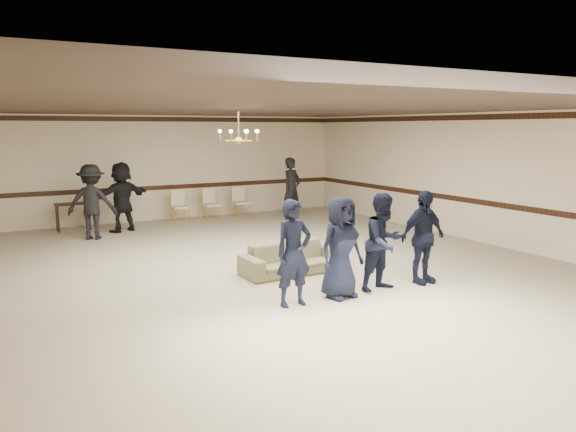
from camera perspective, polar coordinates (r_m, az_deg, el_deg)
name	(u,v)px	position (r m, az deg, el deg)	size (l,w,h in m)	color
room	(260,190)	(10.88, -2.92, 2.65)	(12.01, 14.01, 3.21)	tan
chair_rail	(161,188)	(17.46, -13.03, 2.88)	(12.00, 0.02, 0.14)	black
crown_molding	(158,119)	(17.36, -13.28, 9.72)	(12.00, 0.02, 0.14)	black
chandelier	(238,125)	(11.72, -5.14, 9.33)	(0.94, 0.94, 0.89)	#C28E3E
boy_a	(294,253)	(8.74, 0.59, -3.87)	(0.62, 0.41, 1.71)	black
boy_b	(341,247)	(9.21, 5.48, -3.24)	(0.84, 0.54, 1.71)	black
boy_c	(384,242)	(9.74, 9.86, -2.66)	(0.83, 0.65, 1.71)	black
boy_d	(423,237)	(10.32, 13.77, -2.13)	(1.00, 0.42, 1.71)	black
settee	(292,258)	(10.82, 0.39, -4.40)	(2.01, 0.79, 0.59)	#726E4C
adult_left	(92,202)	(14.88, -19.62, 1.38)	(1.24, 0.71, 1.92)	black
adult_mid	(122,197)	(15.72, -16.80, 1.91)	(1.78, 0.57, 1.92)	black
adult_right	(292,188)	(17.16, 0.38, 2.86)	(0.70, 0.46, 1.92)	black
banquet_chair_left	(180,207)	(16.86, -11.11, 0.97)	(0.47, 0.47, 0.97)	beige
banquet_chair_mid	(211,204)	(17.19, -7.93, 1.20)	(0.47, 0.47, 0.97)	beige
banquet_chair_right	(241,202)	(17.57, -4.89, 1.43)	(0.47, 0.47, 0.97)	beige
console_table	(73,217)	(16.42, -21.32, -0.05)	(0.92, 0.39, 0.77)	black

